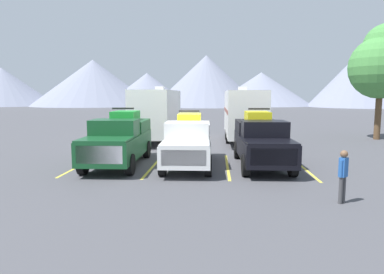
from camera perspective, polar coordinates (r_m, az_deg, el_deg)
ground_plane at (r=16.72m, az=-0.01°, el=-4.10°), size 240.00×240.00×0.00m
pickup_truck_a at (r=16.25m, az=-11.95°, el=-0.30°), size 2.33×5.70×2.61m
pickup_truck_b at (r=15.74m, az=-0.63°, el=-0.60°), size 2.22×5.73×2.49m
pickup_truck_c at (r=16.00m, az=11.38°, el=-0.44°), size 2.26×5.77×2.60m
lot_stripe_a at (r=16.92m, az=-17.61°, el=-4.29°), size 0.12×5.50×0.01m
lot_stripe_b at (r=16.00m, az=-6.29°, el=-4.64°), size 0.12×5.50×0.01m
lot_stripe_c at (r=15.76m, az=5.88°, el=-4.82°), size 0.12×5.50×0.01m
lot_stripe_d at (r=16.23m, az=17.89°, el=-4.78°), size 0.12×5.50×0.01m
camper_trailer_a at (r=23.99m, az=-5.75°, el=4.10°), size 2.47×9.02×3.83m
camper_trailer_b at (r=23.87m, az=8.56°, el=4.00°), size 2.46×9.02×3.79m
person_a at (r=11.19m, az=23.76°, el=-5.47°), size 0.30×0.30×1.60m
tree_a at (r=28.40m, az=29.02°, el=10.79°), size 4.43×4.43×8.25m
mountain_ridge at (r=98.53m, az=3.97°, el=8.76°), size 159.60×38.52×16.15m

